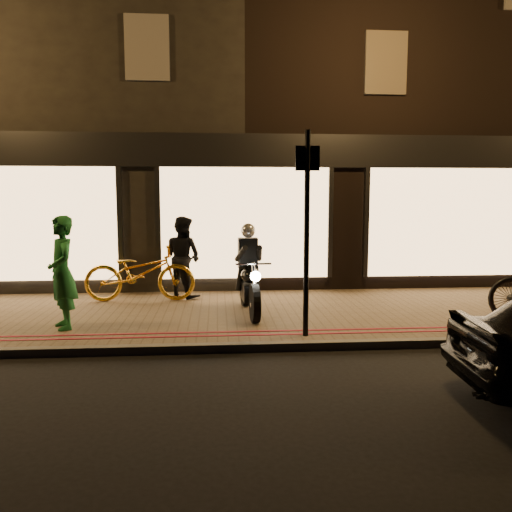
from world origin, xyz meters
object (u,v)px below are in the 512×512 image
Objects in this scene: sign_post at (307,223)px; bicycle_gold at (140,273)px; person_green at (62,273)px; motorcycle at (249,279)px.

sign_post is 1.39× the size of bicycle_gold.
person_green is (-0.88, -2.01, 0.32)m from bicycle_gold.
bicycle_gold is 2.22m from person_green.
sign_post is at bearing -68.22° from motorcycle.
motorcycle is at bearing 115.67° from sign_post.
sign_post reaches higher than person_green.
sign_post is 4.09m from bicycle_gold.
motorcycle is 0.65× the size of sign_post.
sign_post is 1.70× the size of person_green.
bicycle_gold is at bearing 146.23° from motorcycle.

